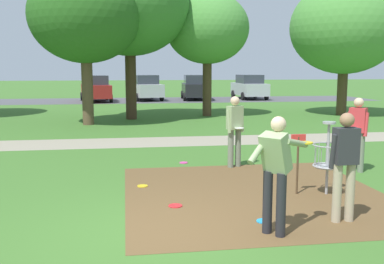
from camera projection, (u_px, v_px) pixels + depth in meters
The scene contains 21 objects.
ground_plane at pixel (159, 234), 6.51m from camera, with size 160.00×160.00×0.00m, color #3D6B28.
dirt_tee_pad at pixel (254, 194), 8.56m from camera, with size 4.88×5.04×0.01m, color brown.
disc_golf_basket at pixel (325, 155), 8.43m from camera, with size 0.98×0.58×1.39m.
player_foreground_watching at pixel (357, 130), 10.25m from camera, with size 0.45×0.45×1.71m.
player_throwing at pixel (276, 168), 6.34m from camera, with size 1.11×0.63×1.71m.
player_waiting_left at pixel (345, 161), 6.89m from camera, with size 0.48×0.41×1.71m.
player_waiting_right at pixel (235, 127), 10.74m from camera, with size 0.49×0.45×1.71m.
frisbee_near_basket at pixel (143, 186), 9.09m from camera, with size 0.21×0.21×0.02m, color gold.
frisbee_by_tee at pixel (175, 206), 7.78m from camera, with size 0.24×0.24×0.02m, color red.
frisbee_mid_grass at pixel (184, 163), 11.32m from camera, with size 0.21×0.21×0.02m, color #E53D99.
frisbee_far_right at pixel (264, 221), 7.01m from camera, with size 0.23×0.23×0.02m, color #1E93DB.
tree_near_left at pixel (85, 16), 18.32m from camera, with size 4.57×4.57×6.44m.
tree_mid_left at pixel (207, 29), 21.80m from camera, with size 4.06×4.06×6.00m.
tree_mid_center at pixel (345, 28), 22.16m from camera, with size 5.39×5.39×6.64m.
tree_mid_right at pixel (129, 5), 20.24m from camera, with size 5.43×5.43×7.52m.
parking_lot_strip at pixel (131, 100), 32.88m from camera, with size 36.00×6.00×0.01m, color #4C4C51.
parked_car_leftmost at pixel (96, 88), 31.69m from camera, with size 2.44×4.42×1.84m.
parked_car_center_left at pixel (145, 88), 33.10m from camera, with size 2.65×4.49×1.84m.
parked_car_center_right at pixel (195, 87), 33.60m from camera, with size 2.17×4.30×1.84m.
parked_car_rightmost at pixel (249, 87), 34.31m from camera, with size 2.11×4.27×1.84m.
gravel_path at pixel (140, 142), 14.46m from camera, with size 40.00×1.95×0.00m, color gray.
Camera 1 is at (-0.44, -6.24, 2.39)m, focal length 42.06 mm.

